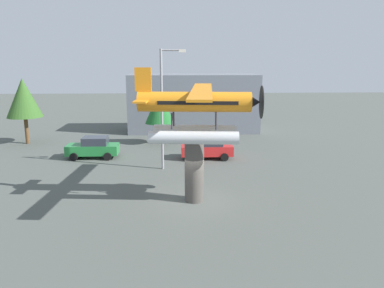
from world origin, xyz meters
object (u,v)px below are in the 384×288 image
at_px(car_mid_red, 208,148).
at_px(display_pedestal, 194,171).
at_px(streetlight_primary, 164,102).
at_px(storefront_building, 193,103).
at_px(car_near_green, 93,147).
at_px(tree_west, 24,98).
at_px(floatplane_monument, 197,111).
at_px(tree_east, 160,107).

bearing_deg(car_mid_red, display_pedestal, 80.57).
height_order(streetlight_primary, storefront_building, streetlight_primary).
bearing_deg(streetlight_primary, storefront_building, 79.59).
xyz_separation_m(car_near_green, storefront_building, (8.84, 11.92, 2.30)).
height_order(streetlight_primary, tree_west, streetlight_primary).
relative_size(floatplane_monument, car_mid_red, 2.49).
distance_m(streetlight_primary, tree_west, 16.42).
distance_m(car_mid_red, tree_west, 18.47).
bearing_deg(storefront_building, car_mid_red, -87.35).
bearing_deg(tree_west, display_pedestal, -45.80).
bearing_deg(tree_east, streetlight_primary, -85.30).
relative_size(display_pedestal, floatplane_monument, 0.34).
bearing_deg(floatplane_monument, tree_east, 105.06).
bearing_deg(tree_east, storefront_building, 62.32).
xyz_separation_m(storefront_building, tree_east, (-3.54, -6.76, 0.36)).
bearing_deg(tree_east, car_mid_red, -54.56).
distance_m(tree_west, tree_east, 12.88).
distance_m(car_near_green, car_mid_red, 9.45).
bearing_deg(car_near_green, streetlight_primary, 149.85).
xyz_separation_m(display_pedestal, tree_west, (-15.40, 15.84, 2.61)).
bearing_deg(streetlight_primary, floatplane_monument, -73.32).
relative_size(floatplane_monument, streetlight_primary, 1.20).
relative_size(display_pedestal, tree_west, 0.57).
height_order(car_near_green, tree_west, tree_west).
height_order(car_mid_red, storefront_building, storefront_building).
distance_m(car_near_green, tree_west, 10.12).
bearing_deg(display_pedestal, streetlight_primary, 105.66).
relative_size(storefront_building, tree_west, 2.28).
bearing_deg(tree_west, floatplane_monument, -45.58).
relative_size(car_near_green, car_mid_red, 1.00).
xyz_separation_m(car_near_green, tree_west, (-7.54, 5.76, 3.53)).
bearing_deg(car_mid_red, storefront_building, -87.35).
distance_m(floatplane_monument, storefront_building, 22.13).
relative_size(car_near_green, streetlight_primary, 0.48).
bearing_deg(tree_east, tree_west, 177.34).
xyz_separation_m(floatplane_monument, streetlight_primary, (-1.98, 6.60, -0.25)).
height_order(display_pedestal, tree_east, tree_east).
height_order(floatplane_monument, tree_west, floatplane_monument).
distance_m(car_mid_red, streetlight_primary, 6.07).
bearing_deg(storefront_building, car_near_green, -126.57).
bearing_deg(floatplane_monument, car_mid_red, 86.41).
height_order(floatplane_monument, tree_east, floatplane_monument).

